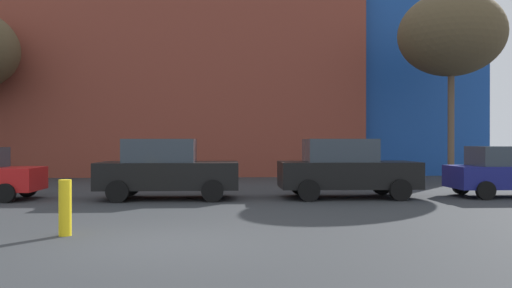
{
  "coord_description": "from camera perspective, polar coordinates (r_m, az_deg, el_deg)",
  "views": [
    {
      "loc": [
        1.21,
        -9.07,
        1.81
      ],
      "look_at": [
        2.29,
        10.9,
        1.72
      ],
      "focal_mm": 35.79,
      "sensor_mm": 36.0,
      "label": 1
    }
  ],
  "objects": [
    {
      "name": "parked_car_3",
      "position": [
        16.73,
        9.95,
        -2.72
      ],
      "size": [
        4.39,
        2.15,
        1.9
      ],
      "color": "black",
      "rests_on": "ground_plane"
    },
    {
      "name": "bollard_yellow_0",
      "position": [
        10.54,
        -20.56,
        -6.68
      ],
      "size": [
        0.24,
        0.24,
        1.08
      ],
      "primitive_type": "cylinder",
      "color": "yellow",
      "rests_on": "ground_plane"
    },
    {
      "name": "parked_car_4",
      "position": [
        18.71,
        26.3,
        -2.79
      ],
      "size": [
        3.84,
        1.89,
        1.66
      ],
      "color": "navy",
      "rests_on": "ground_plane"
    },
    {
      "name": "building_backdrop",
      "position": [
        32.32,
        -9.1,
        5.77
      ],
      "size": [
        34.73,
        12.02,
        11.74
      ],
      "color": "brown",
      "rests_on": "ground_plane"
    },
    {
      "name": "parked_car_2",
      "position": [
        16.41,
        -9.96,
        -2.78
      ],
      "size": [
        4.38,
        2.15,
        1.9
      ],
      "color": "black",
      "rests_on": "ground_plane"
    },
    {
      "name": "bare_tree_1",
      "position": [
        24.29,
        20.98,
        11.34
      ],
      "size": [
        4.57,
        4.57,
        8.34
      ],
      "color": "brown",
      "rests_on": "ground_plane"
    },
    {
      "name": "ground_plane",
      "position": [
        9.33,
        -10.68,
        -10.93
      ],
      "size": [
        200.0,
        200.0,
        0.0
      ],
      "primitive_type": "plane",
      "color": "#2D3033"
    }
  ]
}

